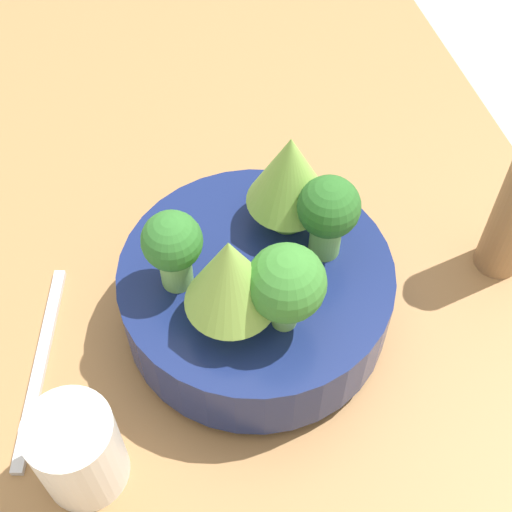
% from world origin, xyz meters
% --- Properties ---
extents(ground_plane, '(6.00, 6.00, 0.00)m').
position_xyz_m(ground_plane, '(0.00, 0.00, 0.00)').
color(ground_plane, '#ADA89E').
extents(table, '(1.12, 0.62, 0.04)m').
position_xyz_m(table, '(0.00, 0.00, 0.02)').
color(table, '#9E7042').
rests_on(table, ground_plane).
extents(bowl, '(0.23, 0.23, 0.08)m').
position_xyz_m(bowl, '(0.02, -0.02, 0.09)').
color(bowl, navy).
rests_on(bowl, table).
extents(romanesco_piece_near, '(0.07, 0.07, 0.10)m').
position_xyz_m(romanesco_piece_near, '(0.06, -0.05, 0.18)').
color(romanesco_piece_near, '#7AB256').
rests_on(romanesco_piece_near, bowl).
extents(romanesco_piece_far, '(0.07, 0.07, 0.10)m').
position_xyz_m(romanesco_piece_far, '(-0.02, 0.02, 0.18)').
color(romanesco_piece_far, '#609347').
rests_on(romanesco_piece_far, bowl).
extents(broccoli_floret_right, '(0.06, 0.06, 0.08)m').
position_xyz_m(broccoli_floret_right, '(0.07, -0.01, 0.17)').
color(broccoli_floret_right, '#7AB256').
rests_on(broccoli_floret_right, bowl).
extents(broccoli_floret_back, '(0.05, 0.05, 0.08)m').
position_xyz_m(broccoli_floret_back, '(0.02, 0.04, 0.17)').
color(broccoli_floret_back, '#6BA34C').
rests_on(broccoli_floret_back, bowl).
extents(broccoli_floret_front, '(0.05, 0.05, 0.08)m').
position_xyz_m(broccoli_floret_front, '(0.02, -0.08, 0.17)').
color(broccoli_floret_front, '#7AB256').
rests_on(broccoli_floret_front, bowl).
extents(cup, '(0.07, 0.07, 0.08)m').
position_xyz_m(cup, '(0.12, -0.18, 0.09)').
color(cup, silver).
rests_on(cup, table).
extents(fork, '(0.19, 0.06, 0.01)m').
position_xyz_m(fork, '(0.02, -0.21, 0.05)').
color(fork, silver).
rests_on(fork, table).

